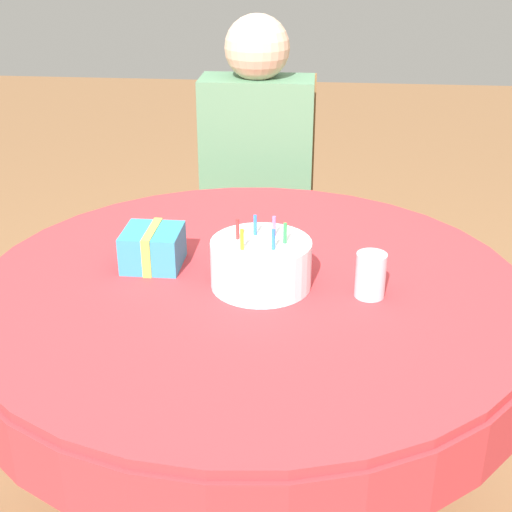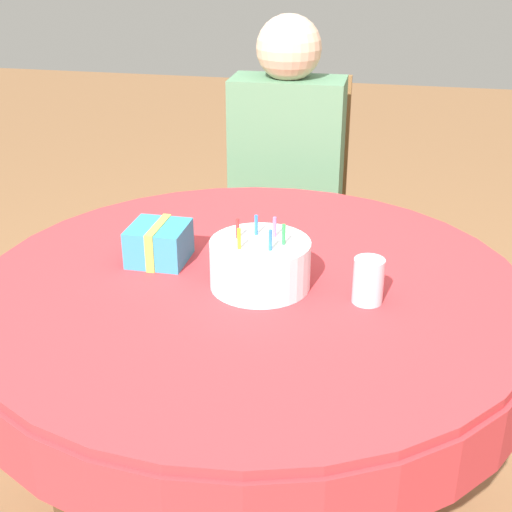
% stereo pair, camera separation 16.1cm
% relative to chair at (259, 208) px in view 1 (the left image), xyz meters
% --- Properties ---
extents(dining_table, '(1.29, 1.29, 0.75)m').
position_rel_chair_xyz_m(dining_table, '(0.08, -1.02, 0.14)').
color(dining_table, '#BC3338').
rests_on(dining_table, ground_plane).
extents(chair, '(0.45, 0.45, 1.00)m').
position_rel_chair_xyz_m(chair, '(0.00, 0.00, 0.00)').
color(chair, brown).
rests_on(chair, ground_plane).
extents(person, '(0.39, 0.30, 1.23)m').
position_rel_chair_xyz_m(person, '(0.00, -0.10, 0.22)').
color(person, '#DBB293').
rests_on(person, ground_plane).
extents(birthday_cake, '(0.23, 0.23, 0.16)m').
position_rel_chair_xyz_m(birthday_cake, '(0.11, -1.04, 0.28)').
color(birthday_cake, white).
rests_on(birthday_cake, dining_table).
extents(drinking_glass, '(0.07, 0.07, 0.10)m').
position_rel_chair_xyz_m(drinking_glass, '(0.35, -1.07, 0.27)').
color(drinking_glass, silver).
rests_on(drinking_glass, dining_table).
extents(gift_box, '(0.14, 0.14, 0.10)m').
position_rel_chair_xyz_m(gift_box, '(-0.16, -0.96, 0.27)').
color(gift_box, teal).
rests_on(gift_box, dining_table).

